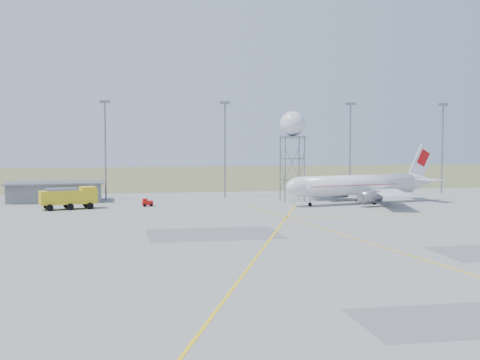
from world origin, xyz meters
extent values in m
plane|color=#A4A49E|center=(0.00, 0.00, 0.00)|extent=(400.00, 400.00, 0.00)
cube|color=olive|center=(0.00, 140.00, 0.01)|extent=(400.00, 120.00, 0.03)
cube|color=slate|center=(-45.00, 64.00, 1.80)|extent=(18.00, 9.00, 3.60)
cube|color=gray|center=(-45.00, 64.00, 3.75)|extent=(19.00, 10.00, 0.30)
cylinder|color=gray|center=(-35.00, 66.00, 10.00)|extent=(0.36, 0.36, 20.00)
cube|color=gray|center=(-35.00, 66.00, 20.20)|extent=(2.20, 0.50, 0.60)
cylinder|color=gray|center=(-10.00, 66.00, 10.00)|extent=(0.36, 0.36, 20.00)
cube|color=gray|center=(-10.00, 66.00, 20.20)|extent=(2.20, 0.50, 0.60)
cylinder|color=gray|center=(18.00, 66.00, 10.00)|extent=(0.36, 0.36, 20.00)
cube|color=gray|center=(18.00, 66.00, 20.20)|extent=(2.20, 0.50, 0.60)
cylinder|color=gray|center=(40.00, 66.00, 10.00)|extent=(0.36, 0.36, 20.00)
cube|color=gray|center=(40.00, 66.00, 20.20)|extent=(2.20, 0.50, 0.60)
cylinder|color=silver|center=(13.34, 48.66, 3.68)|extent=(25.41, 9.60, 3.88)
ellipsoid|color=silver|center=(1.08, 45.75, 3.68)|extent=(6.93, 5.21, 3.88)
cube|color=black|center=(-0.05, 45.48, 4.26)|extent=(1.92, 2.41, 0.95)
cone|color=silver|center=(28.42, 52.25, 3.97)|extent=(6.55, 5.12, 3.88)
cube|color=silver|center=(28.42, 52.25, 8.04)|extent=(6.11, 1.72, 7.29)
cube|color=#B50C0F|center=(28.61, 52.29, 8.72)|extent=(3.32, 1.09, 3.74)
cube|color=silver|center=(27.23, 55.15, 4.46)|extent=(4.25, 5.90, 0.17)
cube|color=silver|center=(28.67, 49.12, 4.46)|extent=(4.25, 5.90, 0.17)
cube|color=silver|center=(12.73, 57.49, 2.71)|extent=(13.43, 14.94, 0.35)
cube|color=silver|center=(16.77, 40.51, 2.71)|extent=(7.93, 16.15, 0.35)
cylinder|color=slate|center=(11.09, 53.91, 1.84)|extent=(4.48, 3.11, 2.23)
cylinder|color=slate|center=(13.69, 42.97, 1.84)|extent=(4.48, 3.11, 2.23)
cube|color=#B50C0F|center=(11.45, 48.22, 3.78)|extent=(19.76, 8.29, 0.12)
cylinder|color=black|center=(2.96, 46.20, 0.44)|extent=(0.82, 0.82, 0.87)
cube|color=black|center=(15.22, 49.11, 0.44)|extent=(2.29, 5.88, 0.87)
cylinder|color=gray|center=(15.22, 49.11, 0.87)|extent=(0.28, 0.28, 1.74)
cylinder|color=gray|center=(0.20, 54.35, 6.52)|extent=(0.24, 0.24, 13.03)
cylinder|color=gray|center=(4.21, 54.35, 6.52)|extent=(0.24, 0.24, 13.03)
cylinder|color=gray|center=(4.21, 58.36, 6.52)|extent=(0.24, 0.24, 13.03)
cylinder|color=gray|center=(0.20, 58.36, 6.52)|extent=(0.24, 0.24, 13.03)
cube|color=gray|center=(2.21, 56.36, 13.03)|extent=(4.61, 4.61, 0.25)
sphere|color=silver|center=(2.21, 56.36, 15.64)|extent=(5.01, 5.01, 5.01)
cube|color=gold|center=(-41.47, 49.25, 2.22)|extent=(10.49, 5.67, 2.44)
cube|color=gold|center=(-38.04, 50.13, 3.21)|extent=(3.34, 3.66, 1.55)
cube|color=black|center=(-37.28, 50.32, 3.32)|extent=(0.82, 2.82, 1.11)
cube|color=gray|center=(-42.55, 48.98, 3.66)|extent=(6.03, 3.94, 0.44)
cube|color=red|center=(-27.18, 51.46, 0.66)|extent=(2.06, 1.44, 0.79)
cube|color=red|center=(-27.62, 51.41, 1.28)|extent=(0.90, 1.14, 0.44)
camera|label=1|loc=(-33.21, -74.37, 13.70)|focal=50.00mm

